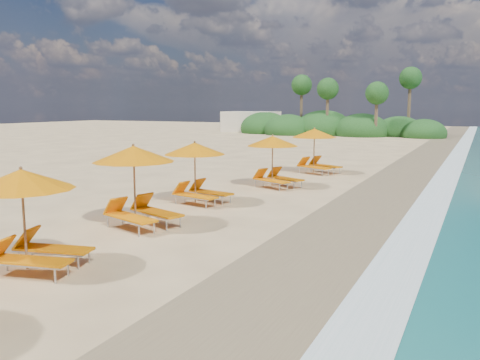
{
  "coord_description": "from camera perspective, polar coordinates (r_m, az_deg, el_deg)",
  "views": [
    {
      "loc": [
        7.03,
        -14.22,
        3.61
      ],
      "look_at": [
        0.0,
        0.0,
        1.2
      ],
      "focal_mm": 36.8,
      "sensor_mm": 36.0,
      "label": 1
    }
  ],
  "objects": [
    {
      "name": "ground",
      "position": [
        16.27,
        0.0,
        -4.18
      ],
      "size": [
        160.0,
        160.0,
        0.0
      ],
      "primitive_type": "plane",
      "color": "#D9BA7F",
      "rests_on": "ground"
    },
    {
      "name": "wet_sand",
      "position": [
        14.98,
        13.92,
        -5.54
      ],
      "size": [
        4.0,
        160.0,
        0.01
      ],
      "primitive_type": "cube",
      "color": "#8A7852",
      "rests_on": "ground"
    },
    {
      "name": "surf_foam",
      "position": [
        14.67,
        24.33,
        -6.28
      ],
      "size": [
        4.0,
        160.0,
        0.01
      ],
      "color": "white",
      "rests_on": "ground"
    },
    {
      "name": "station_1",
      "position": [
        11.68,
        -23.09,
        -3.49
      ],
      "size": [
        2.85,
        2.75,
        2.31
      ],
      "rotation": [
        0.0,
        0.0,
        0.24
      ],
      "color": "olive",
      "rests_on": "ground"
    },
    {
      "name": "station_2",
      "position": [
        14.95,
        -11.73,
        -0.06
      ],
      "size": [
        3.14,
        3.06,
        2.49
      ],
      "rotation": [
        0.0,
        0.0,
        -0.3
      ],
      "color": "olive",
      "rests_on": "ground"
    },
    {
      "name": "station_3",
      "position": [
        18.26,
        -4.83,
        1.34
      ],
      "size": [
        2.8,
        2.68,
        2.32
      ],
      "rotation": [
        0.0,
        0.0,
        -0.2
      ],
      "color": "olive",
      "rests_on": "ground"
    },
    {
      "name": "station_4",
      "position": [
        21.87,
        4.1,
        2.58
      ],
      "size": [
        3.05,
        3.02,
        2.34
      ],
      "rotation": [
        0.0,
        0.0,
        -0.4
      ],
      "color": "olive",
      "rests_on": "ground"
    },
    {
      "name": "station_5",
      "position": [
        26.7,
        8.89,
        3.72
      ],
      "size": [
        3.19,
        3.16,
        2.45
      ],
      "rotation": [
        0.0,
        0.0,
        -0.4
      ],
      "color": "olive",
      "rests_on": "ground"
    },
    {
      "name": "treeline",
      "position": [
        62.15,
        10.48,
        6.07
      ],
      "size": [
        25.8,
        8.8,
        9.74
      ],
      "color": "#163D14",
      "rests_on": "ground"
    },
    {
      "name": "beach_building",
      "position": [
        68.7,
        1.29,
        6.78
      ],
      "size": [
        7.0,
        5.0,
        2.8
      ],
      "primitive_type": "cube",
      "color": "beige",
      "rests_on": "ground"
    }
  ]
}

